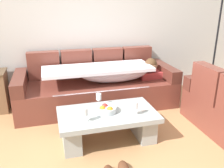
{
  "coord_description": "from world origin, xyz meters",
  "views": [
    {
      "loc": [
        -0.6,
        -2.03,
        1.71
      ],
      "look_at": [
        0.24,
        1.08,
        0.55
      ],
      "focal_mm": 38.71,
      "sensor_mm": 36.0,
      "label": 1
    }
  ],
  "objects_px": {
    "fruit_bowl": "(105,109)",
    "wine_glass_near_left": "(85,112)",
    "wine_glass_near_right": "(135,106)",
    "open_magazine": "(137,108)",
    "floor_lamp": "(217,34)",
    "coffee_table": "(107,122)",
    "couch_along_wall": "(100,86)",
    "wine_glass_far_back": "(99,97)"
  },
  "relations": [
    {
      "from": "wine_glass_near_right",
      "to": "open_magazine",
      "type": "relative_size",
      "value": 0.59
    },
    {
      "from": "wine_glass_near_left",
      "to": "floor_lamp",
      "type": "distance_m",
      "value": 2.82
    },
    {
      "from": "wine_glass_far_back",
      "to": "coffee_table",
      "type": "bearing_deg",
      "value": -75.39
    },
    {
      "from": "fruit_bowl",
      "to": "wine_glass_near_left",
      "type": "distance_m",
      "value": 0.33
    },
    {
      "from": "fruit_bowl",
      "to": "wine_glass_near_left",
      "type": "height_order",
      "value": "wine_glass_near_left"
    },
    {
      "from": "coffee_table",
      "to": "floor_lamp",
      "type": "relative_size",
      "value": 0.62
    },
    {
      "from": "wine_glass_near_left",
      "to": "wine_glass_near_right",
      "type": "xyz_separation_m",
      "value": [
        0.6,
        0.01,
        0.0
      ]
    },
    {
      "from": "couch_along_wall",
      "to": "wine_glass_near_right",
      "type": "height_order",
      "value": "couch_along_wall"
    },
    {
      "from": "wine_glass_near_right",
      "to": "floor_lamp",
      "type": "bearing_deg",
      "value": 31.02
    },
    {
      "from": "couch_along_wall",
      "to": "wine_glass_near_left",
      "type": "xyz_separation_m",
      "value": [
        -0.44,
        -1.23,
        0.17
      ]
    },
    {
      "from": "couch_along_wall",
      "to": "open_magazine",
      "type": "distance_m",
      "value": 1.1
    },
    {
      "from": "wine_glass_near_left",
      "to": "couch_along_wall",
      "type": "bearing_deg",
      "value": 70.38
    },
    {
      "from": "coffee_table",
      "to": "wine_glass_far_back",
      "type": "xyz_separation_m",
      "value": [
        -0.06,
        0.22,
        0.26
      ]
    },
    {
      "from": "open_magazine",
      "to": "wine_glass_near_right",
      "type": "bearing_deg",
      "value": -140.12
    },
    {
      "from": "wine_glass_near_right",
      "to": "open_magazine",
      "type": "bearing_deg",
      "value": 58.91
    },
    {
      "from": "floor_lamp",
      "to": "coffee_table",
      "type": "bearing_deg",
      "value": -155.69
    },
    {
      "from": "fruit_bowl",
      "to": "floor_lamp",
      "type": "height_order",
      "value": "floor_lamp"
    },
    {
      "from": "wine_glass_near_left",
      "to": "floor_lamp",
      "type": "height_order",
      "value": "floor_lamp"
    },
    {
      "from": "couch_along_wall",
      "to": "wine_glass_near_right",
      "type": "distance_m",
      "value": 1.24
    },
    {
      "from": "couch_along_wall",
      "to": "wine_glass_far_back",
      "type": "distance_m",
      "value": 0.88
    },
    {
      "from": "couch_along_wall",
      "to": "coffee_table",
      "type": "relative_size",
      "value": 2.11
    },
    {
      "from": "wine_glass_near_right",
      "to": "fruit_bowl",
      "type": "bearing_deg",
      "value": 153.78
    },
    {
      "from": "wine_glass_far_back",
      "to": "floor_lamp",
      "type": "xyz_separation_m",
      "value": [
        2.26,
        0.77,
        0.62
      ]
    },
    {
      "from": "coffee_table",
      "to": "wine_glass_near_right",
      "type": "bearing_deg",
      "value": -25.63
    },
    {
      "from": "couch_along_wall",
      "to": "floor_lamp",
      "type": "distance_m",
      "value": 2.21
    },
    {
      "from": "couch_along_wall",
      "to": "wine_glass_far_back",
      "type": "relative_size",
      "value": 15.27
    },
    {
      "from": "fruit_bowl",
      "to": "open_magazine",
      "type": "height_order",
      "value": "fruit_bowl"
    },
    {
      "from": "coffee_table",
      "to": "wine_glass_far_back",
      "type": "distance_m",
      "value": 0.35
    },
    {
      "from": "wine_glass_far_back",
      "to": "floor_lamp",
      "type": "distance_m",
      "value": 2.47
    },
    {
      "from": "coffee_table",
      "to": "floor_lamp",
      "type": "xyz_separation_m",
      "value": [
        2.2,
        0.99,
        0.88
      ]
    },
    {
      "from": "couch_along_wall",
      "to": "coffee_table",
      "type": "height_order",
      "value": "couch_along_wall"
    },
    {
      "from": "floor_lamp",
      "to": "wine_glass_near_left",
      "type": "bearing_deg",
      "value": -155.25
    },
    {
      "from": "fruit_bowl",
      "to": "open_magazine",
      "type": "distance_m",
      "value": 0.42
    },
    {
      "from": "fruit_bowl",
      "to": "coffee_table",
      "type": "bearing_deg",
      "value": -33.4
    },
    {
      "from": "wine_glass_far_back",
      "to": "floor_lamp",
      "type": "bearing_deg",
      "value": 18.82
    },
    {
      "from": "fruit_bowl",
      "to": "wine_glass_far_back",
      "type": "distance_m",
      "value": 0.22
    },
    {
      "from": "wine_glass_far_back",
      "to": "couch_along_wall",
      "type": "bearing_deg",
      "value": 76.92
    },
    {
      "from": "coffee_table",
      "to": "fruit_bowl",
      "type": "distance_m",
      "value": 0.18
    },
    {
      "from": "wine_glass_near_right",
      "to": "floor_lamp",
      "type": "xyz_separation_m",
      "value": [
        1.9,
        1.14,
        0.62
      ]
    },
    {
      "from": "coffee_table",
      "to": "wine_glass_near_left",
      "type": "xyz_separation_m",
      "value": [
        -0.3,
        -0.16,
        0.26
      ]
    },
    {
      "from": "couch_along_wall",
      "to": "fruit_bowl",
      "type": "xyz_separation_m",
      "value": [
        -0.16,
        -1.05,
        0.09
      ]
    },
    {
      "from": "wine_glass_near_left",
      "to": "floor_lamp",
      "type": "xyz_separation_m",
      "value": [
        2.5,
        1.15,
        0.62
      ]
    }
  ]
}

